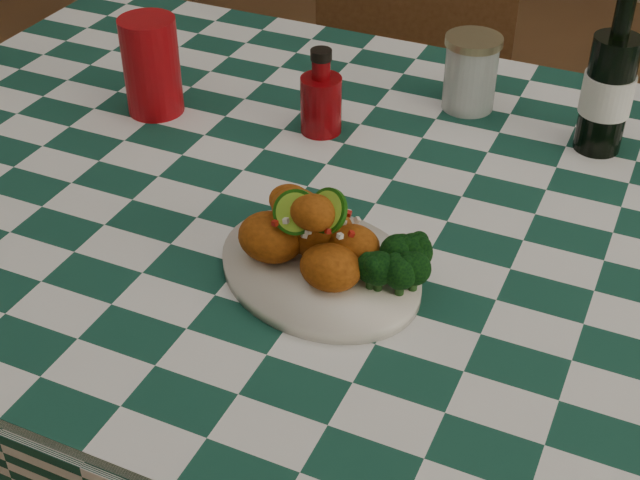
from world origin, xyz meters
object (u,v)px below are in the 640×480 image
at_px(plate, 320,270).
at_px(red_tumbler, 152,66).
at_px(ketchup_bottle, 321,91).
at_px(mason_jar, 471,73).
at_px(dining_table, 366,403).
at_px(fried_chicken_pile, 317,231).
at_px(beer_bottle, 612,72).
at_px(wooden_chair_left, 396,132).

bearing_deg(plate, red_tumbler, 146.17).
xyz_separation_m(ketchup_bottle, mason_jar, (0.18, 0.17, -0.01)).
bearing_deg(plate, dining_table, 88.86).
distance_m(plate, mason_jar, 0.50).
bearing_deg(fried_chicken_pile, plate, 0.00).
bearing_deg(ketchup_bottle, red_tumbler, -169.54).
xyz_separation_m(fried_chicken_pile, mason_jar, (0.04, 0.49, -0.01)).
distance_m(dining_table, beer_bottle, 0.63).
bearing_deg(dining_table, ketchup_bottle, 134.78).
bearing_deg(beer_bottle, wooden_chair_left, 138.33).
bearing_deg(mason_jar, fried_chicken_pile, -94.55).
xyz_separation_m(fried_chicken_pile, ketchup_bottle, (-0.14, 0.33, -0.00)).
xyz_separation_m(dining_table, wooden_chair_left, (-0.21, 0.68, 0.10)).
relative_size(fried_chicken_pile, wooden_chair_left, 0.16).
xyz_separation_m(beer_bottle, wooden_chair_left, (-0.46, 0.41, -0.42)).
distance_m(fried_chicken_pile, red_tumbler, 0.50).
xyz_separation_m(red_tumbler, ketchup_bottle, (0.27, 0.05, -0.01)).
bearing_deg(red_tumbler, mason_jar, 25.77).
height_order(dining_table, red_tumbler, red_tumbler).
bearing_deg(beer_bottle, plate, -118.99).
distance_m(ketchup_bottle, beer_bottle, 0.42).
bearing_deg(plate, ketchup_bottle, 114.18).
relative_size(red_tumbler, mason_jar, 1.28).
relative_size(dining_table, wooden_chair_left, 1.68).
bearing_deg(beer_bottle, ketchup_bottle, -162.64).
xyz_separation_m(mason_jar, wooden_chair_left, (-0.24, 0.36, -0.35)).
height_order(plate, fried_chicken_pile, fried_chicken_pile).
xyz_separation_m(mason_jar, beer_bottle, (0.21, -0.04, 0.06)).
distance_m(plate, fried_chicken_pile, 0.06).
bearing_deg(fried_chicken_pile, mason_jar, 85.45).
bearing_deg(beer_bottle, red_tumbler, -165.37).
bearing_deg(ketchup_bottle, dining_table, -45.22).
height_order(plate, mason_jar, mason_jar).
xyz_separation_m(plate, beer_bottle, (0.25, 0.45, 0.11)).
distance_m(fried_chicken_pile, mason_jar, 0.50).
bearing_deg(beer_bottle, fried_chicken_pile, -119.32).
xyz_separation_m(dining_table, beer_bottle, (0.25, 0.28, 0.52)).
height_order(mason_jar, beer_bottle, beer_bottle).
xyz_separation_m(dining_table, plate, (-0.00, -0.18, 0.40)).
distance_m(plate, wooden_chair_left, 0.93).
distance_m(mason_jar, beer_bottle, 0.23).
relative_size(dining_table, beer_bottle, 6.74).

